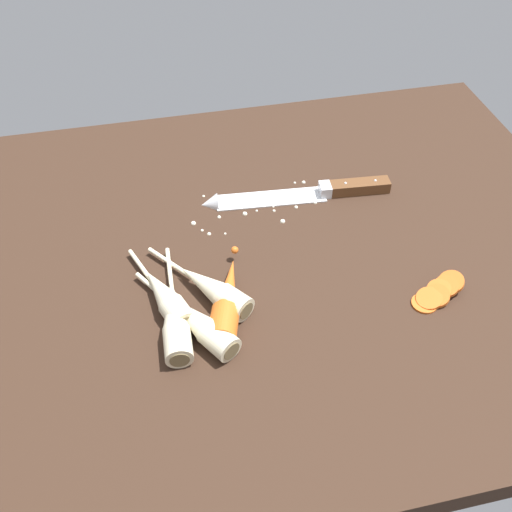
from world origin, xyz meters
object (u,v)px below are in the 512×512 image
(parsnip_back, at_px, (165,297))
(carrot_slice_stack, at_px, (438,293))
(parsnip_front, at_px, (175,318))
(parsnip_mid_left, at_px, (198,323))
(chefs_knife, at_px, (294,194))
(parsnip_mid_right, at_px, (212,289))
(whole_carrot, at_px, (227,300))

(parsnip_back, bearing_deg, carrot_slice_stack, -10.05)
(parsnip_front, xyz_separation_m, parsnip_mid_left, (0.03, -0.02, 0.00))
(parsnip_mid_left, relative_size, carrot_slice_stack, 2.15)
(chefs_knife, height_order, parsnip_mid_right, parsnip_mid_right)
(chefs_knife, bearing_deg, carrot_slice_stack, -61.58)
(chefs_knife, height_order, parsnip_mid_left, parsnip_mid_left)
(parsnip_mid_right, bearing_deg, whole_carrot, -58.59)
(parsnip_front, distance_m, parsnip_mid_left, 0.04)
(parsnip_front, bearing_deg, parsnip_back, 101.63)
(parsnip_mid_right, distance_m, parsnip_back, 0.07)
(whole_carrot, relative_size, parsnip_mid_left, 0.96)
(parsnip_back, bearing_deg, parsnip_mid_right, 0.78)
(parsnip_mid_right, relative_size, parsnip_back, 0.97)
(parsnip_mid_right, bearing_deg, parsnip_front, -144.44)
(whole_carrot, xyz_separation_m, parsnip_mid_right, (-0.02, 0.03, -0.00))
(chefs_knife, relative_size, carrot_slice_stack, 3.81)
(parsnip_mid_left, bearing_deg, whole_carrot, 32.87)
(chefs_knife, distance_m, parsnip_mid_right, 0.28)
(whole_carrot, bearing_deg, parsnip_mid_left, -147.13)
(whole_carrot, height_order, parsnip_mid_left, whole_carrot)
(whole_carrot, distance_m, parsnip_mid_right, 0.03)
(chefs_knife, bearing_deg, parsnip_mid_left, -128.80)
(parsnip_front, height_order, parsnip_mid_right, same)
(chefs_knife, xyz_separation_m, parsnip_mid_right, (-0.18, -0.21, 0.01))
(parsnip_back, distance_m, carrot_slice_stack, 0.42)
(chefs_knife, distance_m, carrot_slice_stack, 0.32)
(chefs_knife, relative_size, parsnip_mid_right, 1.94)
(chefs_knife, relative_size, parsnip_back, 1.88)
(parsnip_mid_left, height_order, carrot_slice_stack, parsnip_mid_left)
(whole_carrot, bearing_deg, carrot_slice_stack, -7.97)
(parsnip_mid_right, relative_size, carrot_slice_stack, 1.97)
(carrot_slice_stack, bearing_deg, parsnip_mid_right, 167.71)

